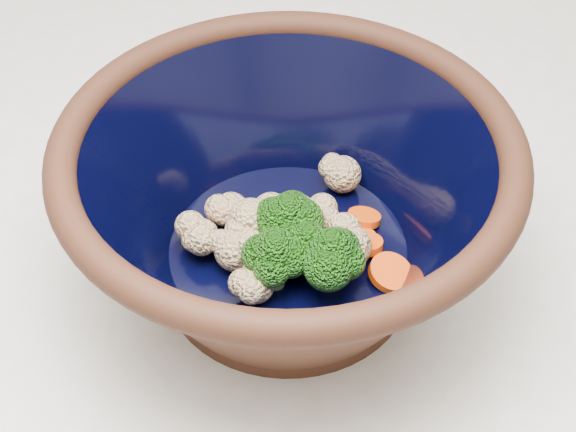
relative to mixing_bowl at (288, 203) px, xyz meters
name	(u,v)px	position (x,y,z in m)	size (l,w,h in m)	color
mixing_bowl	(288,203)	(0.00, 0.00, 0.00)	(0.36, 0.36, 0.14)	black
vegetable_pile	(291,232)	(0.00, -0.01, -0.02)	(0.17, 0.15, 0.06)	#608442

